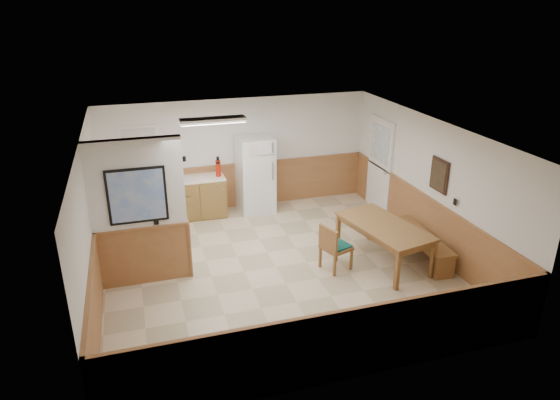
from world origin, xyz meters
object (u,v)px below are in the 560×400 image
object	(u,v)px
refrigerator	(255,175)
fire_extinguisher	(218,168)
dining_chair	(333,245)
soap_bottle	(139,179)
dining_table	(384,229)
dining_bench	(422,240)

from	to	relation	value
refrigerator	fire_extinguisher	distance (m)	0.85
dining_chair	soap_bottle	xyz separation A→B (m)	(-3.10, 3.06, 0.51)
dining_table	dining_bench	distance (m)	0.86
dining_chair	dining_table	bearing A→B (deg)	-19.18
dining_table	soap_bottle	xyz separation A→B (m)	(-4.08, 3.07, 0.34)
fire_extinguisher	soap_bottle	size ratio (longest dim) A/B	2.20
dining_chair	soap_bottle	world-z (taller)	soap_bottle
refrigerator	fire_extinguisher	size ratio (longest dim) A/B	3.86
refrigerator	dining_chair	xyz separation A→B (m)	(0.62, -3.01, -0.36)
dining_table	dining_chair	size ratio (longest dim) A/B	2.31
dining_table	dining_chair	bearing A→B (deg)	167.93
refrigerator	fire_extinguisher	xyz separation A→B (m)	(-0.82, 0.01, 0.24)
fire_extinguisher	dining_bench	bearing A→B (deg)	-51.59
dining_bench	soap_bottle	world-z (taller)	soap_bottle
dining_bench	fire_extinguisher	xyz separation A→B (m)	(-3.22, 3.04, 0.75)
fire_extinguisher	soap_bottle	distance (m)	1.66
dining_table	dining_bench	world-z (taller)	dining_table
dining_table	fire_extinguisher	xyz separation A→B (m)	(-2.42, 3.02, 0.44)
refrigerator	fire_extinguisher	bearing A→B (deg)	176.73
refrigerator	soap_bottle	world-z (taller)	refrigerator
refrigerator	dining_bench	size ratio (longest dim) A/B	0.96
refrigerator	soap_bottle	xyz separation A→B (m)	(-2.48, 0.05, 0.15)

